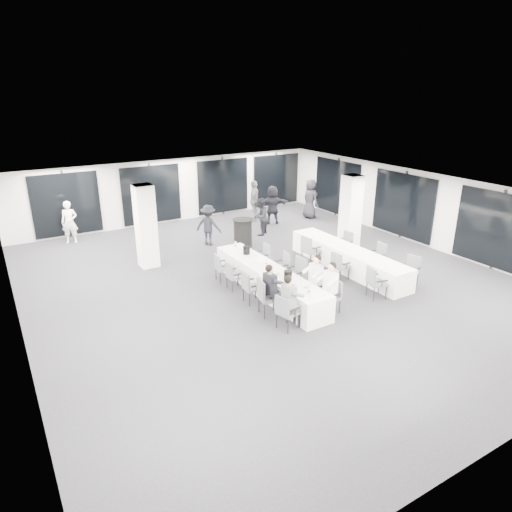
{
  "coord_description": "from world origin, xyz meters",
  "views": [
    {
      "loc": [
        -7.13,
        -11.14,
        5.75
      ],
      "look_at": [
        -0.57,
        -0.2,
        1.01
      ],
      "focal_mm": 32.0,
      "sensor_mm": 36.0,
      "label": 1
    }
  ],
  "objects_px": {
    "chair_side_right_mid": "(378,255)",
    "standing_guest_e": "(311,196)",
    "banquet_table_main": "(268,280)",
    "cocktail_table": "(243,233)",
    "chair_main_right_fourth": "(283,265)",
    "chair_side_left_far": "(309,249)",
    "chair_main_left_mid": "(250,286)",
    "standing_guest_f": "(272,202)",
    "standing_guest_g": "(69,219)",
    "standing_guest_d": "(254,198)",
    "chair_main_right_mid": "(297,272)",
    "chair_main_right_near": "(333,294)",
    "standing_guest_c": "(208,223)",
    "chair_main_left_near": "(286,310)",
    "standing_guest_b": "(260,214)",
    "chair_main_right_second": "(318,285)",
    "ice_bucket_near": "(288,275)",
    "chair_main_left_far": "(221,266)",
    "banquet_table_side": "(347,259)",
    "chair_side_left_near": "(375,281)",
    "chair_main_left_second": "(266,295)",
    "chair_side_left_mid": "(339,264)",
    "standing_guest_a": "(146,221)",
    "standing_guest_h": "(351,217)",
    "chair_side_right_far": "(346,242)",
    "chair_main_left_fourth": "(233,274)",
    "chair_side_right_near": "(411,269)",
    "chair_main_right_far": "(263,255)",
    "ice_bucket_far": "(246,250)"
  },
  "relations": [
    {
      "from": "chair_side_right_near",
      "to": "chair_side_right_mid",
      "type": "xyz_separation_m",
      "value": [
        0.0,
        1.39,
        0.01
      ]
    },
    {
      "from": "chair_main_left_near",
      "to": "chair_side_right_far",
      "type": "relative_size",
      "value": 1.04
    },
    {
      "from": "chair_main_right_near",
      "to": "chair_side_left_far",
      "type": "height_order",
      "value": "chair_side_left_far"
    },
    {
      "from": "chair_side_right_near",
      "to": "standing_guest_h",
      "type": "distance_m",
      "value": 4.76
    },
    {
      "from": "standing_guest_b",
      "to": "standing_guest_f",
      "type": "distance_m",
      "value": 1.76
    },
    {
      "from": "chair_main_right_near",
      "to": "standing_guest_f",
      "type": "xyz_separation_m",
      "value": [
        3.22,
        8.0,
        0.46
      ]
    },
    {
      "from": "chair_main_left_mid",
      "to": "standing_guest_e",
      "type": "relative_size",
      "value": 0.45
    },
    {
      "from": "chair_main_left_mid",
      "to": "chair_side_left_near",
      "type": "distance_m",
      "value": 3.59
    },
    {
      "from": "chair_main_left_second",
      "to": "chair_side_left_mid",
      "type": "xyz_separation_m",
      "value": [
        3.23,
        0.84,
        -0.06
      ]
    },
    {
      "from": "chair_main_right_near",
      "to": "standing_guest_c",
      "type": "bearing_deg",
      "value": 8.03
    },
    {
      "from": "banquet_table_main",
      "to": "chair_main_left_near",
      "type": "relative_size",
      "value": 5.38
    },
    {
      "from": "banquet_table_side",
      "to": "standing_guest_h",
      "type": "xyz_separation_m",
      "value": [
        2.41,
        2.53,
        0.51
      ]
    },
    {
      "from": "chair_side_right_mid",
      "to": "standing_guest_e",
      "type": "xyz_separation_m",
      "value": [
        2.01,
        6.33,
        0.5
      ]
    },
    {
      "from": "standing_guest_f",
      "to": "standing_guest_g",
      "type": "xyz_separation_m",
      "value": [
        -8.2,
        1.84,
        -0.04
      ]
    },
    {
      "from": "chair_main_right_fourth",
      "to": "chair_side_left_far",
      "type": "xyz_separation_m",
      "value": [
        1.56,
        0.69,
        0.06
      ]
    },
    {
      "from": "chair_main_left_second",
      "to": "chair_main_left_fourth",
      "type": "distance_m",
      "value": 1.9
    },
    {
      "from": "chair_side_right_mid",
      "to": "chair_main_left_far",
      "type": "bearing_deg",
      "value": 75.15
    },
    {
      "from": "banquet_table_side",
      "to": "ice_bucket_near",
      "type": "relative_size",
      "value": 18.87
    },
    {
      "from": "chair_main_right_second",
      "to": "chair_side_right_mid",
      "type": "height_order",
      "value": "chair_main_right_second"
    },
    {
      "from": "chair_main_right_fourth",
      "to": "banquet_table_main",
      "type": "bearing_deg",
      "value": 130.7
    },
    {
      "from": "chair_side_right_mid",
      "to": "chair_main_right_second",
      "type": "bearing_deg",
      "value": 111.5
    },
    {
      "from": "chair_side_left_mid",
      "to": "standing_guest_d",
      "type": "distance_m",
      "value": 7.36
    },
    {
      "from": "banquet_table_main",
      "to": "standing_guest_f",
      "type": "xyz_separation_m",
      "value": [
        4.05,
        6.07,
        0.59
      ]
    },
    {
      "from": "chair_side_right_far",
      "to": "standing_guest_g",
      "type": "relative_size",
      "value": 0.48
    },
    {
      "from": "ice_bucket_far",
      "to": "chair_main_right_second",
      "type": "bearing_deg",
      "value": -74.29
    },
    {
      "from": "chair_main_right_mid",
      "to": "standing_guest_a",
      "type": "bearing_deg",
      "value": 19.07
    },
    {
      "from": "standing_guest_d",
      "to": "standing_guest_b",
      "type": "bearing_deg",
      "value": 17.44
    },
    {
      "from": "banquet_table_main",
      "to": "cocktail_table",
      "type": "xyz_separation_m",
      "value": [
        1.38,
        3.98,
        0.17
      ]
    },
    {
      "from": "banquet_table_main",
      "to": "standing_guest_a",
      "type": "bearing_deg",
      "value": 106.47
    },
    {
      "from": "chair_main_right_far",
      "to": "standing_guest_c",
      "type": "relative_size",
      "value": 0.49
    },
    {
      "from": "chair_side_left_far",
      "to": "standing_guest_g",
      "type": "bearing_deg",
      "value": -141.73
    },
    {
      "from": "chair_main_right_mid",
      "to": "standing_guest_e",
      "type": "distance_m",
      "value": 8.15
    },
    {
      "from": "chair_main_left_mid",
      "to": "standing_guest_d",
      "type": "bearing_deg",
      "value": 151.61
    },
    {
      "from": "chair_main_right_mid",
      "to": "chair_side_right_mid",
      "type": "distance_m",
      "value": 3.22
    },
    {
      "from": "chair_side_left_far",
      "to": "chair_main_right_near",
      "type": "bearing_deg",
      "value": -32.52
    },
    {
      "from": "chair_side_right_mid",
      "to": "banquet_table_side",
      "type": "bearing_deg",
      "value": 62.24
    },
    {
      "from": "chair_main_left_far",
      "to": "chair_side_right_near",
      "type": "distance_m",
      "value": 5.86
    },
    {
      "from": "chair_side_right_far",
      "to": "standing_guest_d",
      "type": "height_order",
      "value": "standing_guest_d"
    },
    {
      "from": "standing_guest_a",
      "to": "standing_guest_h",
      "type": "height_order",
      "value": "standing_guest_a"
    },
    {
      "from": "chair_main_right_fourth",
      "to": "standing_guest_f",
      "type": "height_order",
      "value": "standing_guest_f"
    },
    {
      "from": "standing_guest_f",
      "to": "chair_main_left_near",
      "type": "bearing_deg",
      "value": 78.77
    },
    {
      "from": "standing_guest_b",
      "to": "ice_bucket_near",
      "type": "height_order",
      "value": "standing_guest_b"
    },
    {
      "from": "chair_main_right_second",
      "to": "standing_guest_g",
      "type": "relative_size",
      "value": 0.5
    },
    {
      "from": "chair_main_left_second",
      "to": "chair_main_left_fourth",
      "type": "xyz_separation_m",
      "value": [
        0.01,
        1.9,
        -0.09
      ]
    },
    {
      "from": "standing_guest_e",
      "to": "ice_bucket_near",
      "type": "bearing_deg",
      "value": 135.69
    },
    {
      "from": "chair_main_right_near",
      "to": "standing_guest_c",
      "type": "relative_size",
      "value": 0.5
    },
    {
      "from": "chair_main_left_mid",
      "to": "chair_side_right_far",
      "type": "xyz_separation_m",
      "value": [
        4.88,
        1.55,
        -0.02
      ]
    },
    {
      "from": "cocktail_table",
      "to": "chair_main_left_mid",
      "type": "bearing_deg",
      "value": -117.05
    },
    {
      "from": "chair_side_left_near",
      "to": "standing_guest_f",
      "type": "bearing_deg",
      "value": -177.8
    },
    {
      "from": "chair_main_right_second",
      "to": "chair_main_left_mid",
      "type": "bearing_deg",
      "value": 53.95
    }
  ]
}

